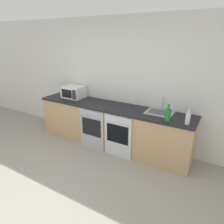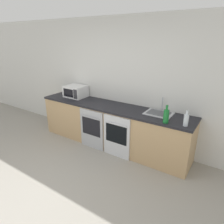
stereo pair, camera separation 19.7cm
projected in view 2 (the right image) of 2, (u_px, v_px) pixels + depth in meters
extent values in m
plane|color=gray|center=(37.00, 201.00, 2.85)|extent=(16.00, 16.00, 0.00)
cube|color=silver|center=(120.00, 83.00, 4.18)|extent=(10.00, 0.06, 2.60)
cube|color=tan|center=(111.00, 126.00, 4.22)|extent=(3.31, 0.63, 0.85)
cube|color=black|center=(111.00, 107.00, 4.06)|extent=(3.34, 0.66, 0.04)
cube|color=#A8AAAF|center=(92.00, 130.00, 4.10)|extent=(0.57, 0.03, 0.83)
cube|color=black|center=(91.00, 127.00, 4.06)|extent=(0.45, 0.01, 0.37)
cylinder|color=#A8AAAF|center=(90.00, 117.00, 3.97)|extent=(0.47, 0.02, 0.02)
cube|color=silver|center=(116.00, 137.00, 3.79)|extent=(0.57, 0.03, 0.83)
cube|color=black|center=(116.00, 134.00, 3.75)|extent=(0.45, 0.01, 0.37)
cylinder|color=silver|center=(115.00, 124.00, 3.66)|extent=(0.47, 0.02, 0.02)
cube|color=silver|center=(76.00, 91.00, 4.62)|extent=(0.47, 0.39, 0.26)
cube|color=black|center=(68.00, 93.00, 4.49)|extent=(0.28, 0.01, 0.18)
cube|color=#2D2D33|center=(75.00, 94.00, 4.38)|extent=(0.10, 0.01, 0.21)
cylinder|color=#19722D|center=(166.00, 116.00, 3.21)|extent=(0.09, 0.09, 0.22)
cylinder|color=#19722D|center=(167.00, 108.00, 3.16)|extent=(0.04, 0.04, 0.08)
cylinder|color=silver|center=(186.00, 120.00, 3.10)|extent=(0.08, 0.08, 0.18)
cylinder|color=silver|center=(187.00, 113.00, 3.05)|extent=(0.03, 0.03, 0.07)
cube|color=#A8AAAF|center=(159.00, 113.00, 3.62)|extent=(0.49, 0.38, 0.01)
cube|color=#4C4F54|center=(159.00, 113.00, 3.61)|extent=(0.39, 0.27, 0.01)
cylinder|color=#A8AAAF|center=(162.00, 104.00, 3.69)|extent=(0.02, 0.02, 0.26)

